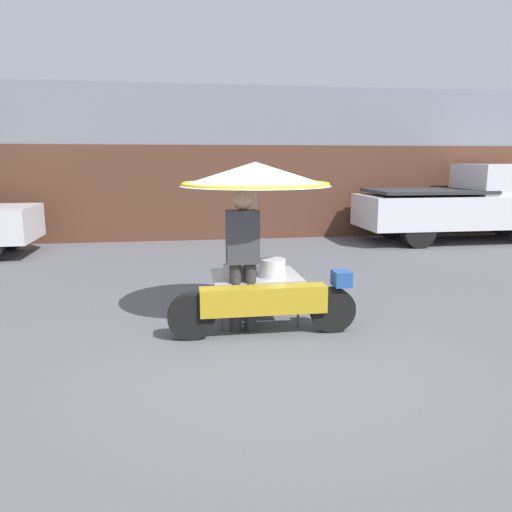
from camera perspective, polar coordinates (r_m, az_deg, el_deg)
ground_plane at (r=5.46m, az=1.30°, el=-10.92°), size 36.00×36.00×0.00m
shopfront_building at (r=13.84m, az=-5.29°, el=10.44°), size 28.00×2.06×3.87m
vendor_motorcycle_cart at (r=6.14m, az=0.09°, el=6.45°), size 2.22×1.87×2.01m
vendor_person at (r=5.87m, az=-1.53°, el=0.31°), size 0.38×0.23×1.69m
pickup_truck at (r=13.73m, az=23.47°, el=5.48°), size 5.44×1.80×1.93m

